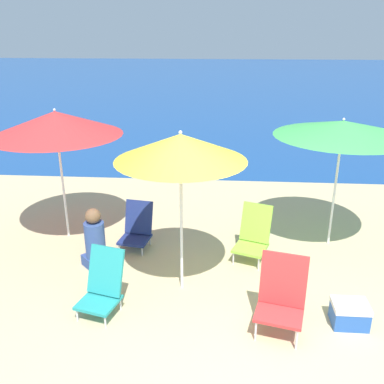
{
  "coord_description": "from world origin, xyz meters",
  "views": [
    {
      "loc": [
        -0.24,
        -3.6,
        3.22
      ],
      "look_at": [
        -0.68,
        2.14,
        1.0
      ],
      "focal_mm": 40.0,
      "sensor_mm": 36.0,
      "label": 1
    }
  ],
  "objects_px": {
    "beach_chair_lime": "(253,234)",
    "beach_umbrella_green": "(343,129)",
    "beach_umbrella_red": "(56,123)",
    "beach_chair_red": "(282,294)",
    "cooler_box": "(350,314)",
    "beach_umbrella_yellow": "(181,148)",
    "beach_chair_teal": "(103,284)",
    "beach_chair_navy": "(137,227)",
    "person_seated_near": "(95,242)"
  },
  "relations": [
    {
      "from": "beach_chair_lime",
      "to": "beach_umbrella_green",
      "type": "bearing_deg",
      "value": 43.37
    },
    {
      "from": "beach_umbrella_red",
      "to": "beach_chair_red",
      "type": "distance_m",
      "value": 4.09
    },
    {
      "from": "beach_umbrella_red",
      "to": "cooler_box",
      "type": "height_order",
      "value": "beach_umbrella_red"
    },
    {
      "from": "beach_umbrella_red",
      "to": "beach_chair_lime",
      "type": "bearing_deg",
      "value": -9.16
    },
    {
      "from": "beach_chair_red",
      "to": "beach_umbrella_yellow",
      "type": "bearing_deg",
      "value": 162.01
    },
    {
      "from": "beach_chair_teal",
      "to": "beach_chair_lime",
      "type": "bearing_deg",
      "value": 52.48
    },
    {
      "from": "beach_umbrella_green",
      "to": "beach_chair_teal",
      "type": "distance_m",
      "value": 3.97
    },
    {
      "from": "beach_umbrella_red",
      "to": "beach_chair_red",
      "type": "xyz_separation_m",
      "value": [
        3.21,
        -2.11,
        -1.42
      ]
    },
    {
      "from": "cooler_box",
      "to": "beach_chair_navy",
      "type": "bearing_deg",
      "value": 148.56
    },
    {
      "from": "beach_chair_lime",
      "to": "person_seated_near",
      "type": "xyz_separation_m",
      "value": [
        -2.25,
        -0.44,
        0.01
      ]
    },
    {
      "from": "beach_umbrella_yellow",
      "to": "person_seated_near",
      "type": "xyz_separation_m",
      "value": [
        -1.27,
        0.45,
        -1.53
      ]
    },
    {
      "from": "cooler_box",
      "to": "person_seated_near",
      "type": "bearing_deg",
      "value": 162.11
    },
    {
      "from": "beach_chair_teal",
      "to": "person_seated_near",
      "type": "xyz_separation_m",
      "value": [
        -0.38,
        1.0,
        0.03
      ]
    },
    {
      "from": "person_seated_near",
      "to": "beach_umbrella_red",
      "type": "bearing_deg",
      "value": 84.2
    },
    {
      "from": "beach_chair_red",
      "to": "beach_chair_navy",
      "type": "bearing_deg",
      "value": 151.01
    },
    {
      "from": "beach_umbrella_yellow",
      "to": "beach_chair_teal",
      "type": "relative_size",
      "value": 2.73
    },
    {
      "from": "beach_umbrella_yellow",
      "to": "beach_umbrella_green",
      "type": "bearing_deg",
      "value": 32.75
    },
    {
      "from": "beach_umbrella_yellow",
      "to": "cooler_box",
      "type": "relative_size",
      "value": 5.21
    },
    {
      "from": "beach_umbrella_yellow",
      "to": "beach_chair_navy",
      "type": "xyz_separation_m",
      "value": [
        -0.81,
        1.12,
        -1.6
      ]
    },
    {
      "from": "beach_umbrella_red",
      "to": "beach_chair_navy",
      "type": "height_order",
      "value": "beach_umbrella_red"
    },
    {
      "from": "beach_chair_lime",
      "to": "cooler_box",
      "type": "bearing_deg",
      "value": -35.45
    },
    {
      "from": "beach_chair_teal",
      "to": "person_seated_near",
      "type": "bearing_deg",
      "value": 125.88
    },
    {
      "from": "beach_umbrella_green",
      "to": "beach_umbrella_yellow",
      "type": "xyz_separation_m",
      "value": [
        -2.21,
        -1.42,
        0.06
      ]
    },
    {
      "from": "beach_chair_lime",
      "to": "person_seated_near",
      "type": "relative_size",
      "value": 0.89
    },
    {
      "from": "beach_chair_red",
      "to": "beach_chair_teal",
      "type": "height_order",
      "value": "beach_chair_red"
    },
    {
      "from": "beach_chair_red",
      "to": "cooler_box",
      "type": "distance_m",
      "value": 0.88
    },
    {
      "from": "beach_umbrella_red",
      "to": "person_seated_near",
      "type": "distance_m",
      "value": 1.9
    },
    {
      "from": "person_seated_near",
      "to": "cooler_box",
      "type": "distance_m",
      "value": 3.45
    },
    {
      "from": "beach_umbrella_yellow",
      "to": "beach_chair_red",
      "type": "bearing_deg",
      "value": -31.85
    },
    {
      "from": "beach_umbrella_red",
      "to": "beach_chair_navy",
      "type": "distance_m",
      "value": 1.99
    },
    {
      "from": "beach_chair_navy",
      "to": "beach_chair_red",
      "type": "xyz_separation_m",
      "value": [
        2.0,
        -1.85,
        0.14
      ]
    },
    {
      "from": "beach_chair_navy",
      "to": "beach_umbrella_yellow",
      "type": "bearing_deg",
      "value": -44.45
    },
    {
      "from": "beach_umbrella_green",
      "to": "beach_chair_lime",
      "type": "distance_m",
      "value": 2.0
    },
    {
      "from": "beach_umbrella_red",
      "to": "beach_chair_lime",
      "type": "height_order",
      "value": "beach_umbrella_red"
    },
    {
      "from": "beach_umbrella_red",
      "to": "beach_chair_teal",
      "type": "distance_m",
      "value": 2.69
    },
    {
      "from": "beach_chair_navy",
      "to": "beach_chair_red",
      "type": "height_order",
      "value": "beach_chair_red"
    },
    {
      "from": "beach_umbrella_red",
      "to": "cooler_box",
      "type": "xyz_separation_m",
      "value": [
        4.02,
        -1.98,
        -1.73
      ]
    },
    {
      "from": "beach_umbrella_green",
      "to": "beach_chair_teal",
      "type": "xyz_separation_m",
      "value": [
        -3.11,
        -1.96,
        -1.5
      ]
    },
    {
      "from": "beach_umbrella_red",
      "to": "person_seated_near",
      "type": "bearing_deg",
      "value": -50.89
    },
    {
      "from": "beach_chair_navy",
      "to": "person_seated_near",
      "type": "xyz_separation_m",
      "value": [
        -0.46,
        -0.66,
        0.07
      ]
    },
    {
      "from": "beach_umbrella_red",
      "to": "beach_chair_teal",
      "type": "bearing_deg",
      "value": -59.56
    },
    {
      "from": "beach_chair_red",
      "to": "beach_chair_teal",
      "type": "bearing_deg",
      "value": -171.5
    },
    {
      "from": "beach_umbrella_green",
      "to": "person_seated_near",
      "type": "xyz_separation_m",
      "value": [
        -3.49,
        -0.97,
        -1.47
      ]
    },
    {
      "from": "beach_umbrella_yellow",
      "to": "beach_chair_lime",
      "type": "bearing_deg",
      "value": 42.39
    },
    {
      "from": "beach_umbrella_green",
      "to": "person_seated_near",
      "type": "distance_m",
      "value": 3.91
    },
    {
      "from": "beach_chair_red",
      "to": "cooler_box",
      "type": "relative_size",
      "value": 2.22
    },
    {
      "from": "beach_umbrella_yellow",
      "to": "beach_chair_teal",
      "type": "xyz_separation_m",
      "value": [
        -0.9,
        -0.54,
        -1.56
      ]
    },
    {
      "from": "beach_chair_navy",
      "to": "beach_chair_teal",
      "type": "xyz_separation_m",
      "value": [
        -0.09,
        -1.66,
        0.04
      ]
    },
    {
      "from": "beach_chair_navy",
      "to": "beach_umbrella_green",
      "type": "bearing_deg",
      "value": 15.34
    },
    {
      "from": "beach_chair_navy",
      "to": "cooler_box",
      "type": "xyz_separation_m",
      "value": [
        2.81,
        -1.72,
        -0.17
      ]
    }
  ]
}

